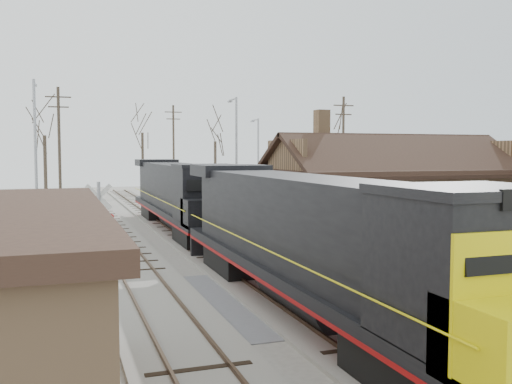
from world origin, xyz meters
TOP-DOWN VIEW (x-y plane):
  - ground at (0.00, 0.00)m, footprint 140.00×140.00m
  - road at (0.00, 0.00)m, footprint 60.00×9.00m
  - track_main at (0.00, 15.00)m, footprint 3.40×90.00m
  - track_siding at (-4.50, 15.00)m, footprint 3.40×90.00m
  - depot at (11.99, 12.00)m, footprint 15.20×9.31m
  - locomotive_lead at (0.00, -2.84)m, footprint 3.14×21.04m
  - locomotive_trailing at (0.00, 18.47)m, footprint 3.14×21.04m
  - crossbuck_near at (4.19, -5.64)m, footprint 1.13×0.34m
  - crossbuck_far at (-6.08, 4.72)m, footprint 1.17×0.31m
  - streetlight_a at (-8.92, 18.95)m, footprint 0.25×2.04m
  - streetlight_b at (4.97, 21.91)m, footprint 0.25×2.04m
  - streetlight_c at (10.60, 33.10)m, footprint 0.25×2.04m
  - utility_pole_a at (-7.51, 29.95)m, footprint 2.00×0.24m
  - utility_pole_b at (5.14, 47.33)m, footprint 2.00×0.24m
  - utility_pole_c at (16.90, 27.54)m, footprint 2.00×0.24m
  - tree_b at (-8.78, 37.43)m, footprint 4.56×4.56m
  - tree_c at (2.03, 50.89)m, footprint 5.09×5.09m
  - tree_d at (9.38, 44.37)m, footprint 4.34×4.34m
  - tree_e at (19.92, 35.36)m, footprint 4.42×4.42m

SIDE VIEW (x-z plane):
  - ground at x=0.00m, z-range 0.00..0.00m
  - road at x=0.00m, z-range 0.00..0.03m
  - track_main at x=0.00m, z-range -0.05..0.19m
  - track_siding at x=-4.50m, z-range -0.05..0.19m
  - crossbuck_near at x=4.19m, z-range -0.12..3.88m
  - crossbuck_far at x=-6.08m, z-range -0.13..3.96m
  - depot at x=11.99m, z-range -1.54..6.36m
  - locomotive_trailing at x=0.00m, z-range 0.24..4.67m
  - locomotive_lead at x=0.00m, z-range 0.12..4.79m
  - streetlight_c at x=10.60m, z-range 0.53..9.04m
  - streetlight_b at x=4.97m, z-range 0.54..9.90m
  - utility_pole_c at x=16.90m, z-range 0.23..10.52m
  - streetlight_a at x=-8.92m, z-range 0.54..10.29m
  - utility_pole_a at x=-7.51m, z-range 0.23..10.74m
  - utility_pole_b at x=5.14m, z-range 0.23..10.97m
  - tree_d at x=9.38m, z-range 2.26..12.90m
  - tree_e at x=19.92m, z-range 2.29..13.11m
  - tree_b at x=-8.78m, z-range 2.37..13.54m
  - tree_c at x=2.03m, z-range 2.65..15.14m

